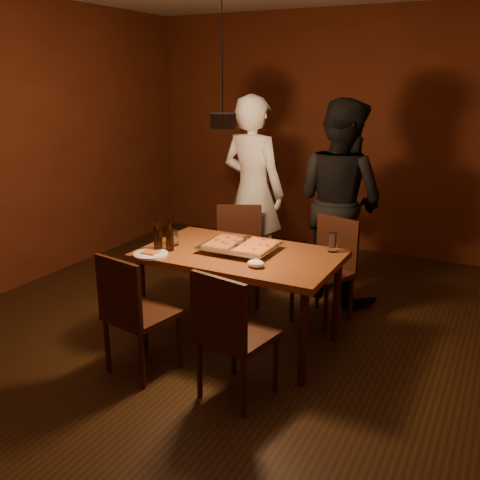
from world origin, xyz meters
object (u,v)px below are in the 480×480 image
at_px(dining_table, 240,262).
at_px(chair_far_right, 329,260).
at_px(chair_near_right, 230,326).
at_px(beer_bottle_b, 170,236).
at_px(chair_far_left, 239,245).
at_px(pizza_tray, 239,248).
at_px(chair_near_left, 132,305).
at_px(pendant_lamp, 223,119).
at_px(beer_bottle_a, 158,235).
at_px(diner_dark, 340,201).
at_px(diner_white, 253,192).
at_px(plate_slice, 151,254).

relative_size(dining_table, chair_far_right, 2.83).
xyz_separation_m(chair_near_right, beer_bottle_b, (-0.83, 0.56, 0.33)).
xyz_separation_m(chair_far_left, pizza_tray, (0.39, -0.74, 0.24)).
bearing_deg(chair_near_right, chair_near_left, -167.63).
xyz_separation_m(chair_far_right, chair_near_left, (-0.91, -1.53, 0.00)).
bearing_deg(chair_near_left, pendant_lamp, 66.37).
height_order(pizza_tray, beer_bottle_a, beer_bottle_a).
distance_m(chair_near_left, pizza_tray, 0.94).
bearing_deg(dining_table, pizza_tray, 125.90).
relative_size(diner_dark, pendant_lamp, 1.70).
bearing_deg(chair_near_left, dining_table, 71.52).
xyz_separation_m(chair_far_left, beer_bottle_a, (-0.17, -1.02, 0.34)).
distance_m(chair_far_right, diner_dark, 0.67).
distance_m(beer_bottle_b, diner_white, 1.47).
relative_size(pizza_tray, beer_bottle_b, 2.33).
bearing_deg(pendant_lamp, beer_bottle_b, -178.94).
xyz_separation_m(diner_white, diner_dark, (0.89, 0.01, -0.01)).
bearing_deg(beer_bottle_b, pizza_tray, 25.73).
relative_size(plate_slice, diner_dark, 0.14).
distance_m(beer_bottle_b, pendant_lamp, 1.01).
xyz_separation_m(plate_slice, pendant_lamp, (0.54, 0.17, 1.00)).
relative_size(chair_far_right, beer_bottle_a, 2.09).
relative_size(chair_far_left, chair_near_left, 1.14).
height_order(beer_bottle_a, pendant_lamp, pendant_lamp).
xyz_separation_m(plate_slice, diner_white, (0.06, 1.63, 0.18)).
bearing_deg(chair_far_left, chair_far_right, 153.89).
bearing_deg(chair_near_right, plate_slice, 166.46).
relative_size(chair_far_right, chair_near_left, 1.09).
xyz_separation_m(dining_table, plate_slice, (-0.57, -0.37, 0.08)).
bearing_deg(chair_far_right, chair_near_right, 102.25).
xyz_separation_m(beer_bottle_b, plate_slice, (-0.07, -0.16, -0.11)).
bearing_deg(chair_far_right, beer_bottle_b, 62.11).
height_order(chair_near_right, pizza_tray, chair_near_right).
relative_size(chair_far_right, diner_white, 0.28).
distance_m(chair_near_right, beer_bottle_a, 1.09).
relative_size(chair_far_right, pizza_tray, 0.96).
xyz_separation_m(chair_near_right, beer_bottle_a, (-0.90, 0.51, 0.34)).
height_order(chair_near_right, diner_dark, diner_dark).
bearing_deg(plate_slice, pendant_lamp, 17.78).
height_order(dining_table, chair_far_right, chair_far_right).
bearing_deg(chair_far_right, pendant_lamp, 79.67).
height_order(plate_slice, pendant_lamp, pendant_lamp).
bearing_deg(chair_far_left, diner_dark, -171.75).
distance_m(dining_table, beer_bottle_b, 0.58).
distance_m(chair_far_right, plate_slice, 1.54).
height_order(chair_near_right, plate_slice, chair_near_right).
bearing_deg(chair_near_right, beer_bottle_b, 156.27).
relative_size(dining_table, chair_near_left, 3.08).
relative_size(chair_far_left, beer_bottle_a, 2.20).
bearing_deg(diner_dark, dining_table, 97.22).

